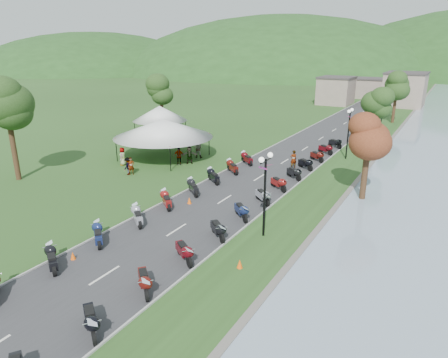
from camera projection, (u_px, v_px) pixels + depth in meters
The scene contains 13 objects.
road at pixel (305, 149), 44.52m from camera, with size 7.00×120.00×0.02m, color #363638.
hills_backdrop at pixel (425, 72), 176.00m from camera, with size 360.00×120.00×76.00m, color #285621, non-canonical shape.
far_building at pixel (369, 89), 81.66m from camera, with size 18.00×16.00×5.00m, color gray.
moto_row_left at pixel (99, 235), 22.90m from camera, with size 2.60×40.25×1.10m, color #331411, non-canonical shape.
moto_row_right at pixel (253, 203), 27.65m from camera, with size 2.60×44.16×1.10m, color #331411, non-canonical shape.
vendor_tent_main at pixel (164, 139), 40.22m from camera, with size 6.63×6.63×4.00m, color white, non-canonical shape.
vendor_tent_side at pixel (160, 122), 49.04m from camera, with size 4.42×4.42×4.00m, color white, non-canonical shape.
tree_park_left at pixel (9, 118), 32.61m from camera, with size 3.79×3.79×10.54m, color #2D4F1E, non-canonical shape.
tree_lakeside at pixel (368, 149), 28.75m from camera, with size 2.75×2.75×7.65m, color #2D4F1E, non-canonical shape.
pedestrian_a at pixel (132, 175), 35.53m from camera, with size 0.58×0.42×1.59m, color slate.
pedestrian_b at pixel (198, 157), 41.01m from camera, with size 0.94×0.52×1.93m, color slate.
pedestrian_c at pixel (128, 175), 35.56m from camera, with size 1.01×0.42×1.56m, color slate.
traffic_cone_near at pixel (73, 256), 21.31m from camera, with size 0.29×0.29×0.46m, color #F2590C.
Camera 1 is at (13.82, -2.03, 10.85)m, focal length 32.00 mm.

